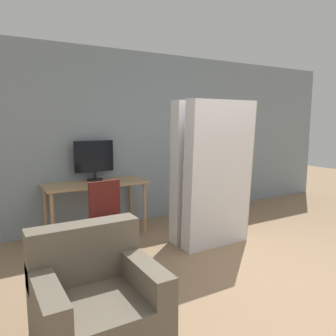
{
  "coord_description": "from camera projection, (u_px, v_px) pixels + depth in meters",
  "views": [
    {
      "loc": [
        -2.48,
        -1.87,
        1.63
      ],
      "look_at": [
        -0.46,
        1.59,
        1.05
      ],
      "focal_mm": 35.0,
      "sensor_mm": 36.0,
      "label": 1
    }
  ],
  "objects": [
    {
      "name": "armchair",
      "position": [
        96.0,
        303.0,
        2.38
      ],
      "size": [
        0.85,
        0.8,
        0.85
      ],
      "color": "#665B4C",
      "rests_on": "ground"
    },
    {
      "name": "desk",
      "position": [
        96.0,
        189.0,
        4.66
      ],
      "size": [
        1.42,
        0.61,
        0.76
      ],
      "color": "tan",
      "rests_on": "ground"
    },
    {
      "name": "office_chair",
      "position": [
        110.0,
        228.0,
        3.9
      ],
      "size": [
        0.52,
        0.52,
        0.91
      ],
      "color": "#4C4C51",
      "rests_on": "ground"
    },
    {
      "name": "mattress_far",
      "position": [
        204.0,
        172.0,
        4.45
      ],
      "size": [
        0.95,
        0.25,
        1.89
      ],
      "color": "silver",
      "rests_on": "ground"
    },
    {
      "name": "bookshelf",
      "position": [
        222.0,
        167.0,
        6.06
      ],
      "size": [
        0.74,
        0.26,
        1.62
      ],
      "color": "brown",
      "rests_on": "ground"
    },
    {
      "name": "wall_back",
      "position": [
        151.0,
        138.0,
        5.38
      ],
      "size": [
        8.0,
        0.06,
        2.7
      ],
      "color": "gray",
      "rests_on": "ground"
    },
    {
      "name": "mattress_near",
      "position": [
        219.0,
        175.0,
        4.18
      ],
      "size": [
        0.95,
        0.3,
        1.89
      ],
      "color": "silver",
      "rests_on": "ground"
    },
    {
      "name": "monitor",
      "position": [
        94.0,
        159.0,
        4.77
      ],
      "size": [
        0.58,
        0.24,
        0.58
      ],
      "color": "black",
      "rests_on": "desk"
    },
    {
      "name": "ground_plane",
      "position": [
        295.0,
        296.0,
        3.07
      ],
      "size": [
        16.0,
        16.0,
        0.0
      ],
      "primitive_type": "plane",
      "color": "#937556"
    }
  ]
}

